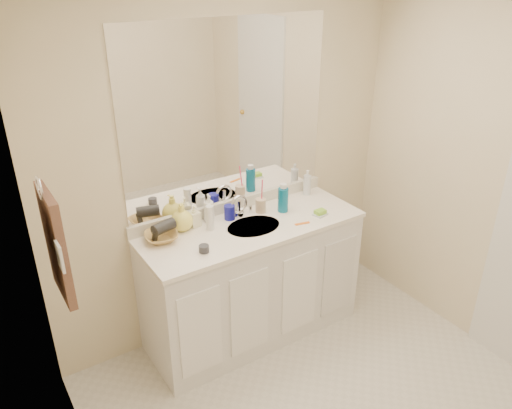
{
  "coord_description": "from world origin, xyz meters",
  "views": [
    {
      "loc": [
        -1.56,
        -1.43,
        2.45
      ],
      "look_at": [
        0.0,
        0.97,
        1.05
      ],
      "focal_mm": 35.0,
      "sensor_mm": 36.0,
      "label": 1
    }
  ],
  "objects": [
    {
      "name": "soap_bottle_yellow",
      "position": [
        -0.41,
        1.22,
        0.97
      ],
      "size": [
        0.19,
        0.19,
        0.19
      ],
      "primitive_type": "imported",
      "rotation": [
        0.0,
        0.0,
        -0.43
      ],
      "color": "#FDF162",
      "rests_on": "countertop"
    },
    {
      "name": "mouthwash_bottle",
      "position": [
        0.29,
        1.08,
        0.97
      ],
      "size": [
        0.09,
        0.09,
        0.17
      ],
      "primitive_type": "cylinder",
      "rotation": [
        0.0,
        0.0,
        -0.33
      ],
      "color": "#0B6188",
      "rests_on": "countertop"
    },
    {
      "name": "tan_cup",
      "position": [
        0.15,
        1.15,
        0.93
      ],
      "size": [
        0.07,
        0.07,
        0.1
      ],
      "primitive_type": "cylinder",
      "rotation": [
        0.0,
        0.0,
        0.01
      ],
      "color": "beige",
      "rests_on": "countertop"
    },
    {
      "name": "soap_dish",
      "position": [
        0.47,
        0.89,
        0.89
      ],
      "size": [
        0.11,
        0.09,
        0.01
      ],
      "primitive_type": "cube",
      "rotation": [
        0.0,
        0.0,
        0.25
      ],
      "color": "silver",
      "rests_on": "countertop"
    },
    {
      "name": "hair_dryer",
      "position": [
        -0.56,
        1.16,
        0.97
      ],
      "size": [
        0.16,
        0.11,
        0.07
      ],
      "primitive_type": "cylinder",
      "rotation": [
        0.0,
        1.57,
        0.27
      ],
      "color": "black",
      "rests_on": "wicker_basket"
    },
    {
      "name": "vanity_cabinet",
      "position": [
        0.0,
        1.02,
        0.42
      ],
      "size": [
        1.5,
        0.55,
        0.85
      ],
      "primitive_type": "cube",
      "color": "white",
      "rests_on": "floor"
    },
    {
      "name": "countertop",
      "position": [
        0.0,
        1.02,
        0.86
      ],
      "size": [
        1.52,
        0.57,
        0.03
      ],
      "primitive_type": "cube",
      "color": "white",
      "rests_on": "vanity_cabinet"
    },
    {
      "name": "clear_pump_bottle",
      "position": [
        0.61,
        1.21,
        0.95
      ],
      "size": [
        0.06,
        0.06,
        0.15
      ],
      "primitive_type": "cylinder",
      "rotation": [
        0.0,
        0.0,
        0.09
      ],
      "color": "silver",
      "rests_on": "countertop"
    },
    {
      "name": "towel_ring",
      "position": [
        -1.27,
        0.77,
        1.55
      ],
      "size": [
        0.01,
        0.11,
        0.11
      ],
      "primitive_type": "torus",
      "rotation": [
        0.0,
        1.57,
        0.0
      ],
      "color": "silver",
      "rests_on": "wall_left"
    },
    {
      "name": "blue_mug",
      "position": [
        -0.08,
        1.18,
        0.93
      ],
      "size": [
        0.09,
        0.09,
        0.1
      ],
      "primitive_type": "cylinder",
      "rotation": [
        0.0,
        0.0,
        0.2
      ],
      "color": "navy",
      "rests_on": "countertop"
    },
    {
      "name": "extra_white_bottle",
      "position": [
        -0.26,
        1.13,
        0.96
      ],
      "size": [
        0.07,
        0.07,
        0.17
      ],
      "primitive_type": "cylinder",
      "rotation": [
        0.0,
        0.0,
        -0.42
      ],
      "color": "white",
      "rests_on": "countertop"
    },
    {
      "name": "wicker_basket",
      "position": [
        -0.58,
        1.16,
        0.91
      ],
      "size": [
        0.24,
        0.24,
        0.05
      ],
      "primitive_type": "imported",
      "rotation": [
        0.0,
        0.0,
        -0.21
      ],
      "color": "#B68C49",
      "rests_on": "countertop"
    },
    {
      "name": "soap_bottle_white",
      "position": [
        -0.21,
        1.23,
        0.98
      ],
      "size": [
        0.09,
        0.09,
        0.19
      ],
      "primitive_type": "imported",
      "rotation": [
        0.0,
        0.0,
        -0.18
      ],
      "color": "white",
      "rests_on": "countertop"
    },
    {
      "name": "toothbrush",
      "position": [
        0.16,
        1.15,
        1.03
      ],
      "size": [
        0.02,
        0.04,
        0.19
      ],
      "primitive_type": "cylinder",
      "rotation": [
        0.14,
        0.0,
        -0.37
      ],
      "color": "#FF436C",
      "rests_on": "tan_cup"
    },
    {
      "name": "switch_plate",
      "position": [
        -1.27,
        0.57,
        1.3
      ],
      "size": [
        0.01,
        0.08,
        0.13
      ],
      "primitive_type": "cube",
      "color": "silver",
      "rests_on": "wall_left"
    },
    {
      "name": "mirror",
      "position": [
        0.0,
        1.29,
        1.56
      ],
      "size": [
        1.48,
        0.01,
        1.2
      ],
      "primitive_type": "cube",
      "color": "white",
      "rests_on": "wall_back"
    },
    {
      "name": "backsplash",
      "position": [
        0.0,
        1.29,
        0.92
      ],
      "size": [
        1.52,
        0.03,
        0.08
      ],
      "primitive_type": "cube",
      "color": "silver",
      "rests_on": "countertop"
    },
    {
      "name": "wall_left",
      "position": [
        -1.3,
        0.0,
        1.2
      ],
      "size": [
        0.02,
        2.6,
        2.4
      ],
      "primitive_type": "cube",
      "color": "beige",
      "rests_on": "floor"
    },
    {
      "name": "wall_back",
      "position": [
        0.0,
        1.3,
        1.2
      ],
      "size": [
        2.6,
        0.02,
        2.4
      ],
      "primitive_type": "cube",
      "color": "beige",
      "rests_on": "floor"
    },
    {
      "name": "dark_jar",
      "position": [
        -0.43,
        0.89,
        0.9
      ],
      "size": [
        0.08,
        0.08,
        0.04
      ],
      "primitive_type": "cylinder",
      "rotation": [
        0.0,
        0.0,
        0.43
      ],
      "color": "#2E2F35",
      "rests_on": "countertop"
    },
    {
      "name": "faucet",
      "position": [
        0.0,
        1.18,
        0.94
      ],
      "size": [
        0.02,
        0.02,
        0.11
      ],
      "primitive_type": "cylinder",
      "color": "silver",
      "rests_on": "countertop"
    },
    {
      "name": "hand_towel",
      "position": [
        -1.25,
        0.77,
        1.25
      ],
      "size": [
        0.04,
        0.32,
        0.55
      ],
      "primitive_type": "cube",
      "color": "#442D24",
      "rests_on": "towel_ring"
    },
    {
      "name": "orange_comb",
      "position": [
        0.29,
        0.85,
        0.88
      ],
      "size": [
        0.11,
        0.04,
        0.0
      ],
      "primitive_type": "cube",
      "rotation": [
        0.0,
        0.0,
        -0.22
      ],
      "color": "orange",
      "rests_on": "countertop"
    },
    {
      "name": "sink_basin",
      "position": [
        0.0,
        1.0,
        0.87
      ],
      "size": [
        0.37,
        0.37,
        0.02
      ],
      "primitive_type": "cylinder",
      "color": "beige",
      "rests_on": "countertop"
    },
    {
      "name": "soap_bottle_cream",
      "position": [
        -0.32,
        1.22,
        0.96
      ],
      "size": [
        0.08,
        0.08,
        0.15
      ],
      "primitive_type": "imported",
      "rotation": [
        0.0,
        0.0,
        0.12
      ],
      "color": "#FDF8CE",
      "rests_on": "countertop"
    },
    {
      "name": "green_soap",
      "position": [
        0.47,
        0.89,
        0.9
      ],
      "size": [
        0.08,
        0.06,
        0.03
      ],
      "primitive_type": "cube",
      "rotation": [
        0.0,
        0.0,
        0.04
      ],
      "color": "#86C931",
      "rests_on": "soap_dish"
    }
  ]
}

